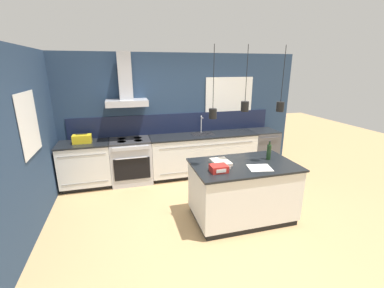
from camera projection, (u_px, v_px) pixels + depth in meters
name	position (u px, v px, depth m)	size (l,w,h in m)	color
ground_plane	(203.00, 217.00, 4.12)	(16.00, 16.00, 0.00)	tan
wall_back	(173.00, 113.00, 5.56)	(5.60, 2.33, 2.60)	navy
wall_left	(32.00, 138.00, 3.77)	(0.08, 3.80, 2.60)	navy
counter_run_left	(86.00, 165.00, 5.07)	(0.97, 0.64, 0.91)	black
counter_run_sink	(203.00, 154.00, 5.69)	(2.34, 0.64, 1.29)	black
oven_range	(131.00, 161.00, 5.29)	(0.80, 0.66, 0.91)	#B5B5BA
dishwasher	(262.00, 149.00, 6.06)	(0.59, 0.65, 0.91)	#4C4C51
kitchen_island	(242.00, 191.00, 4.00)	(1.56, 0.96, 0.91)	black
bottle_on_island	(269.00, 152.00, 4.03)	(0.07, 0.07, 0.30)	#193319
book_stack	(221.00, 163.00, 3.79)	(0.28, 0.33, 0.08)	silver
red_supply_box	(219.00, 168.00, 3.57)	(0.24, 0.19, 0.10)	red
paper_pile	(260.00, 168.00, 3.71)	(0.37, 0.34, 0.01)	silver
yellow_toolbox	(82.00, 139.00, 4.91)	(0.34, 0.18, 0.19)	gold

